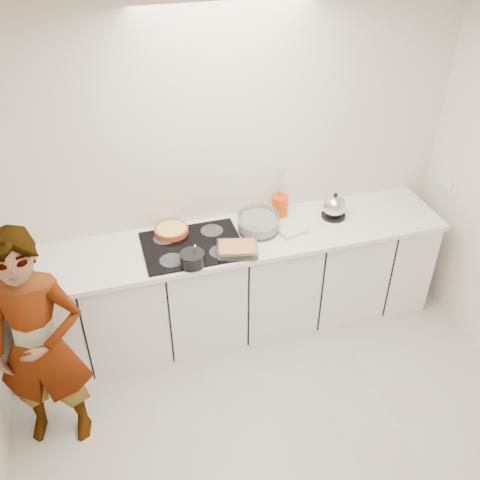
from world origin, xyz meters
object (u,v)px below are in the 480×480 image
object	(u,v)px
hob	(193,246)
kettle	(334,207)
utensil_crock	(280,206)
baking_dish	(237,249)
mixing_bowl	(258,223)
tart_dish	(171,230)
cook	(40,346)
saucepan	(192,259)

from	to	relation	value
hob	kettle	xyz separation A→B (m)	(1.15, 0.08, 0.08)
utensil_crock	baking_dish	bearing A→B (deg)	-138.75
mixing_bowl	utensil_crock	xyz separation A→B (m)	(0.23, 0.17, 0.01)
hob	mixing_bowl	size ratio (longest dim) A/B	1.85
tart_dish	cook	distance (m)	1.27
hob	tart_dish	bearing A→B (deg)	121.03
hob	tart_dish	xyz separation A→B (m)	(-0.12, 0.20, 0.03)
hob	baking_dish	world-z (taller)	baking_dish
hob	mixing_bowl	distance (m)	0.53
baking_dish	kettle	xyz separation A→B (m)	(0.86, 0.26, 0.05)
baking_dish	utensil_crock	size ratio (longest dim) A/B	2.00
saucepan	cook	distance (m)	1.12
kettle	cook	bearing A→B (deg)	-162.87
tart_dish	cook	xyz separation A→B (m)	(-0.96, -0.81, -0.13)
kettle	utensil_crock	size ratio (longest dim) A/B	1.34
saucepan	cook	bearing A→B (deg)	-159.60
cook	mixing_bowl	bearing A→B (deg)	34.40
mixing_bowl	saucepan	bearing A→B (deg)	-153.36
baking_dish	kettle	bearing A→B (deg)	16.50
saucepan	baking_dish	bearing A→B (deg)	8.11
tart_dish	baking_dish	size ratio (longest dim) A/B	0.97
saucepan	mixing_bowl	size ratio (longest dim) A/B	0.51
saucepan	cook	world-z (taller)	cook
saucepan	cook	xyz separation A→B (m)	(-1.04, -0.39, -0.16)
mixing_bowl	hob	bearing A→B (deg)	-173.46
baking_dish	mixing_bowl	xyz separation A→B (m)	(0.24, 0.24, 0.02)
kettle	saucepan	bearing A→B (deg)	-165.79
cook	kettle	bearing A→B (deg)	28.84
saucepan	kettle	xyz separation A→B (m)	(1.20, 0.30, 0.03)
kettle	tart_dish	bearing A→B (deg)	174.57
tart_dish	cook	bearing A→B (deg)	-139.95
kettle	cook	distance (m)	2.35
tart_dish	utensil_crock	distance (m)	0.88
mixing_bowl	kettle	world-z (taller)	kettle
baking_dish	cook	size ratio (longest dim) A/B	0.20
baking_dish	cook	xyz separation A→B (m)	(-1.37, -0.43, -0.14)
mixing_bowl	cook	distance (m)	1.75
cook	hob	bearing A→B (deg)	41.18
hob	mixing_bowl	bearing A→B (deg)	6.54
hob	baking_dish	distance (m)	0.34
utensil_crock	cook	distance (m)	2.03
tart_dish	mixing_bowl	bearing A→B (deg)	-12.10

